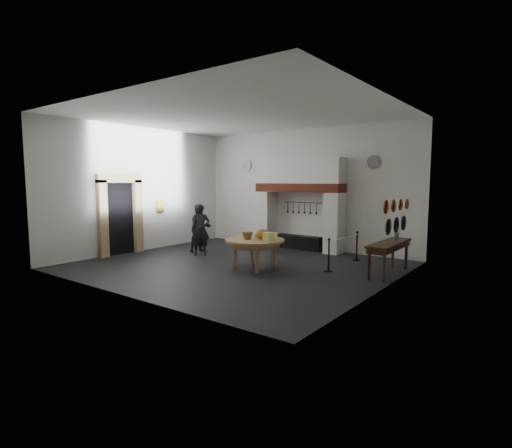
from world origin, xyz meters
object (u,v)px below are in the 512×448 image
Objects in this scene: side_table at (389,243)px; visitor_far at (200,228)px; barrier_post_near at (329,256)px; work_table at (255,240)px; visitor_near at (201,230)px; barrier_post_far at (357,247)px; iron_range at (299,242)px.

visitor_far is at bearing -174.65° from side_table.
barrier_post_near is (-1.48, -0.67, -0.42)m from side_table.
work_table is 3.38m from visitor_far.
visitor_near is at bearing -175.75° from barrier_post_near.
visitor_far is 1.93× the size of barrier_post_far.
iron_range is 3.87m from work_table.
work_table is 2.89m from visitor_near.
iron_range is at bearing 100.84° from work_table.
side_table is at bearing -27.19° from iron_range.
work_table is 3.76m from side_table.
visitor_near reaches higher than work_table.
visitor_far is (-3.22, 1.03, 0.03)m from work_table.
visitor_near reaches higher than barrier_post_near.
visitor_far reaches higher than barrier_post_far.
visitor_far is at bearing -132.61° from iron_range.
side_table and barrier_post_far have the same top height.
visitor_far reaches higher than iron_range.
side_table is 2.04m from barrier_post_far.
visitor_near reaches higher than side_table.
side_table is (6.61, 0.62, 0.00)m from visitor_far.
visitor_far is 6.63m from side_table.
barrier_post_near is at bearing -90.00° from barrier_post_far.
iron_range is 0.86× the size of side_table.
work_table is at bearing -57.37° from visitor_near.
visitor_far reaches higher than barrier_post_near.
visitor_far is 0.79× the size of side_table.
visitor_far reaches higher than work_table.
side_table is at bearing 25.97° from work_table.
iron_range is 1.10× the size of work_table.
side_table is 2.44× the size of barrier_post_far.
work_table reaches higher than iron_range.
side_table is at bearing -35.50° from visitor_near.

